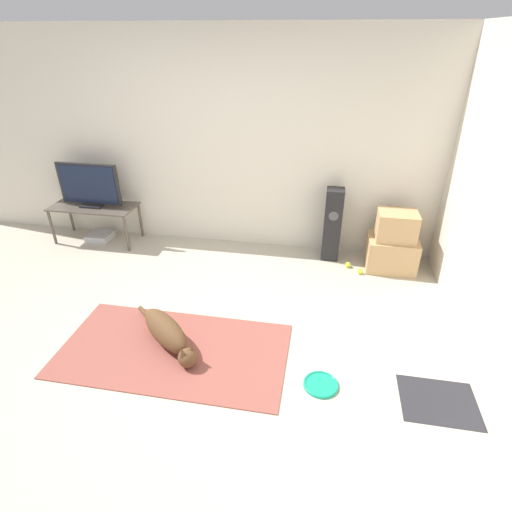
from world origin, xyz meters
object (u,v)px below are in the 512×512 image
(tv_stand, at_px, (94,210))
(tv, at_px, (89,186))
(tennis_ball_near_speaker, at_px, (348,265))
(frisbee, at_px, (321,384))
(cardboard_box_upper, at_px, (396,226))
(tennis_ball_by_boxes, at_px, (360,271))
(dog, at_px, (168,333))
(floor_speaker, at_px, (332,225))
(game_console, at_px, (100,236))
(cardboard_box_lower, at_px, (391,253))

(tv_stand, xyz_separation_m, tv, (0.00, 0.00, 0.33))
(tv_stand, bearing_deg, tennis_ball_near_speaker, -2.55)
(tennis_ball_near_speaker, bearing_deg, frisbee, -97.42)
(frisbee, height_order, tv, tv)
(cardboard_box_upper, bearing_deg, tennis_ball_near_speaker, -171.87)
(cardboard_box_upper, xyz_separation_m, tennis_ball_by_boxes, (-0.34, -0.19, -0.52))
(dog, height_order, tv_stand, tv_stand)
(floor_speaker, relative_size, tv, 1.11)
(game_console, bearing_deg, cardboard_box_upper, -1.34)
(frisbee, distance_m, tennis_ball_by_boxes, 1.81)
(dog, relative_size, tv_stand, 0.73)
(frisbee, bearing_deg, tennis_ball_near_speaker, 82.58)
(tv_stand, relative_size, tennis_ball_near_speaker, 16.53)
(tv, distance_m, game_console, 0.72)
(cardboard_box_lower, xyz_separation_m, cardboard_box_upper, (-0.00, -0.01, 0.36))
(cardboard_box_lower, distance_m, tennis_ball_by_boxes, 0.43)
(tv_stand, height_order, tennis_ball_by_boxes, tv_stand)
(cardboard_box_lower, bearing_deg, game_console, 178.86)
(tv, bearing_deg, game_console, 78.69)
(dog, bearing_deg, game_console, 132.52)
(tennis_ball_by_boxes, bearing_deg, dog, -138.50)
(frisbee, distance_m, game_console, 3.65)
(dog, xyz_separation_m, tv_stand, (-1.67, 1.81, 0.30))
(cardboard_box_lower, bearing_deg, cardboard_box_upper, -93.30)
(dog, bearing_deg, tennis_ball_near_speaker, 46.08)
(cardboard_box_lower, bearing_deg, frisbee, -110.10)
(frisbee, distance_m, cardboard_box_lower, 2.12)
(tv, bearing_deg, cardboard_box_lower, -1.03)
(tennis_ball_by_boxes, xyz_separation_m, game_console, (-3.40, 0.28, 0.01))
(cardboard_box_lower, distance_m, floor_speaker, 0.75)
(game_console, bearing_deg, tennis_ball_by_boxes, -4.74)
(tv_stand, bearing_deg, tennis_ball_by_boxes, -4.56)
(game_console, bearing_deg, dog, -47.48)
(frisbee, height_order, game_console, game_console)
(cardboard_box_upper, bearing_deg, floor_speaker, 168.98)
(frisbee, distance_m, tennis_ball_near_speaker, 1.92)
(cardboard_box_lower, bearing_deg, tv, 178.97)
(cardboard_box_lower, relative_size, tv, 0.69)
(tennis_ball_by_boxes, bearing_deg, tennis_ball_near_speaker, 137.02)
(frisbee, height_order, cardboard_box_upper, cardboard_box_upper)
(cardboard_box_upper, bearing_deg, dog, -140.21)
(tv, height_order, tennis_ball_by_boxes, tv)
(dog, distance_m, frisbee, 1.38)
(dog, distance_m, tennis_ball_near_speaker, 2.31)
(cardboard_box_lower, bearing_deg, floor_speaker, 170.01)
(dog, relative_size, game_console, 2.67)
(cardboard_box_upper, bearing_deg, tv, 178.78)
(tennis_ball_by_boxes, bearing_deg, cardboard_box_upper, 29.66)
(frisbee, distance_m, tv_stand, 3.67)
(floor_speaker, bearing_deg, frisbee, -90.66)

